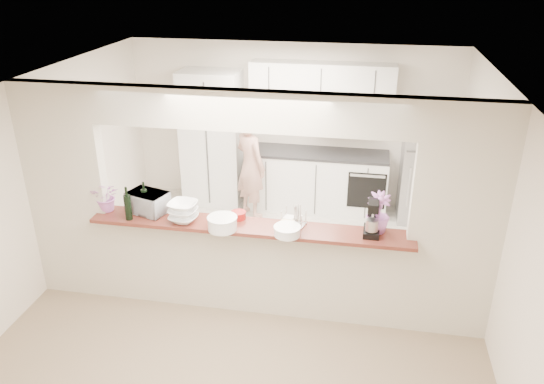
% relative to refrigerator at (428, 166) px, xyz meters
% --- Properties ---
extents(floor, '(6.00, 6.00, 0.00)m').
position_rel_refrigerator_xyz_m(floor, '(-2.05, -2.65, -0.85)').
color(floor, gray).
rests_on(floor, ground).
extents(tile_overlay, '(5.00, 2.90, 0.01)m').
position_rel_refrigerator_xyz_m(tile_overlay, '(-2.05, -1.10, -0.84)').
color(tile_overlay, beige).
rests_on(tile_overlay, floor).
extents(partition, '(5.00, 0.15, 2.50)m').
position_rel_refrigerator_xyz_m(partition, '(-2.05, -2.65, 0.63)').
color(partition, beige).
rests_on(partition, floor).
extents(bar_counter, '(3.40, 0.38, 1.09)m').
position_rel_refrigerator_xyz_m(bar_counter, '(-2.05, -2.65, -0.27)').
color(bar_counter, beige).
rests_on(bar_counter, floor).
extents(kitchen_cabinets, '(3.15, 0.62, 2.25)m').
position_rel_refrigerator_xyz_m(kitchen_cabinets, '(-2.24, 0.07, 0.12)').
color(kitchen_cabinets, white).
rests_on(kitchen_cabinets, floor).
extents(refrigerator, '(0.75, 0.70, 1.70)m').
position_rel_refrigerator_xyz_m(refrigerator, '(0.00, 0.00, 0.00)').
color(refrigerator, '#AEAFB4').
rests_on(refrigerator, floor).
extents(flower_left, '(0.35, 0.32, 0.34)m').
position_rel_refrigerator_xyz_m(flower_left, '(-3.65, -2.64, 0.41)').
color(flower_left, '#CE6DBD').
rests_on(flower_left, bar_counter).
extents(wine_bottle_a, '(0.07, 0.07, 0.34)m').
position_rel_refrigerator_xyz_m(wine_bottle_a, '(-3.24, -2.58, 0.37)').
color(wine_bottle_a, black).
rests_on(wine_bottle_a, bar_counter).
extents(wine_bottle_b, '(0.07, 0.07, 0.37)m').
position_rel_refrigerator_xyz_m(wine_bottle_b, '(-3.34, -2.80, 0.39)').
color(wine_bottle_b, black).
rests_on(wine_bottle_b, bar_counter).
extents(toaster_oven, '(0.49, 0.40, 0.23)m').
position_rel_refrigerator_xyz_m(toaster_oven, '(-3.20, -2.60, 0.36)').
color(toaster_oven, '#BABABF').
rests_on(toaster_oven, bar_counter).
extents(serving_bowls, '(0.33, 0.33, 0.22)m').
position_rel_refrigerator_xyz_m(serving_bowls, '(-2.75, -2.74, 0.35)').
color(serving_bowls, white).
rests_on(serving_bowls, bar_counter).
extents(plate_stack_a, '(0.31, 0.31, 0.14)m').
position_rel_refrigerator_xyz_m(plate_stack_a, '(-2.30, -2.84, 0.31)').
color(plate_stack_a, white).
rests_on(plate_stack_a, bar_counter).
extents(plate_stack_b, '(0.27, 0.27, 0.10)m').
position_rel_refrigerator_xyz_m(plate_stack_b, '(-1.63, -2.84, 0.29)').
color(plate_stack_b, white).
rests_on(plate_stack_b, bar_counter).
extents(red_bowl, '(0.16, 0.16, 0.08)m').
position_rel_refrigerator_xyz_m(red_bowl, '(-2.20, -2.57, 0.28)').
color(red_bowl, maroon).
rests_on(red_bowl, bar_counter).
extents(tan_bowl, '(0.15, 0.15, 0.07)m').
position_rel_refrigerator_xyz_m(tan_bowl, '(-1.65, -2.68, 0.28)').
color(tan_bowl, beige).
rests_on(tan_bowl, bar_counter).
extents(utensil_caddy, '(0.27, 0.20, 0.23)m').
position_rel_refrigerator_xyz_m(utensil_caddy, '(-1.60, -2.60, 0.34)').
color(utensil_caddy, silver).
rests_on(utensil_caddy, bar_counter).
extents(stand_mixer, '(0.17, 0.26, 0.37)m').
position_rel_refrigerator_xyz_m(stand_mixer, '(-0.80, -2.66, 0.41)').
color(stand_mixer, black).
rests_on(stand_mixer, bar_counter).
extents(flower_right, '(0.25, 0.25, 0.42)m').
position_rel_refrigerator_xyz_m(flower_right, '(-0.75, -2.60, 0.45)').
color(flower_right, '#A460B4').
rests_on(flower_right, bar_counter).
extents(person, '(0.69, 0.66, 1.58)m').
position_rel_refrigerator_xyz_m(person, '(-2.56, -0.35, -0.06)').
color(person, tan).
rests_on(person, floor).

